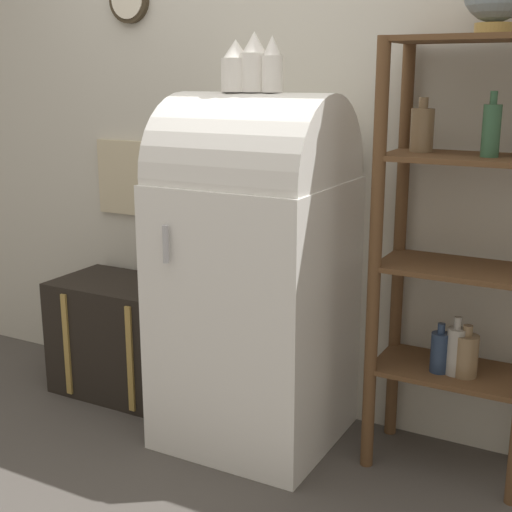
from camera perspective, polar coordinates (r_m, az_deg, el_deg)
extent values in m
plane|color=#4C4742|center=(3.08, -2.06, -15.61)|extent=(12.00, 12.00, 0.00)
cube|color=beige|center=(3.18, 3.07, 10.95)|extent=(7.00, 0.05, 2.70)
cylinder|color=#382D1E|center=(3.61, -10.13, 19.55)|extent=(0.22, 0.03, 0.22)
cube|color=#C6B793|center=(3.62, -9.43, 6.11)|extent=(0.49, 0.02, 0.37)
cube|color=white|center=(3.02, -0.10, -4.55)|extent=(0.70, 0.67, 1.12)
cylinder|color=white|center=(2.88, -0.10, 6.61)|extent=(0.68, 0.64, 0.64)
cylinder|color=#B7B7BC|center=(2.73, -7.23, 0.95)|extent=(0.02, 0.02, 0.15)
cube|color=black|center=(3.58, -10.30, -6.42)|extent=(0.69, 0.42, 0.56)
cube|color=#AD8942|center=(3.55, -14.91, -6.88)|extent=(0.03, 0.01, 0.51)
cube|color=#AD8942|center=(3.32, -10.04, -8.15)|extent=(0.03, 0.01, 0.51)
cylinder|color=brown|center=(2.72, 9.47, -0.81)|extent=(0.05, 0.05, 1.67)
cylinder|color=brown|center=(3.01, 11.39, 0.53)|extent=(0.05, 0.05, 1.67)
cube|color=brown|center=(2.93, 15.38, -8.88)|extent=(0.59, 0.33, 0.02)
cube|color=brown|center=(2.80, 15.94, -0.99)|extent=(0.59, 0.33, 0.02)
cube|color=brown|center=(2.72, 16.55, 7.52)|extent=(0.59, 0.33, 0.02)
cube|color=brown|center=(2.71, 17.20, 16.31)|extent=(0.59, 0.33, 0.02)
cylinder|color=#7F6647|center=(2.85, 16.45, -7.66)|extent=(0.09, 0.09, 0.16)
cylinder|color=#7F6647|center=(2.81, 16.60, -5.73)|extent=(0.04, 0.04, 0.04)
cylinder|color=#9E998E|center=(2.85, 15.69, -7.37)|extent=(0.07, 0.07, 0.19)
cylinder|color=#9E998E|center=(2.81, 15.85, -5.17)|extent=(0.03, 0.03, 0.05)
cylinder|color=#335B3D|center=(2.68, 18.30, 9.48)|extent=(0.06, 0.06, 0.18)
cylinder|color=#335B3D|center=(2.67, 18.49, 11.93)|extent=(0.03, 0.03, 0.05)
cylinder|color=#23334C|center=(2.86, 14.49, -7.48)|extent=(0.07, 0.07, 0.16)
cylinder|color=#23334C|center=(2.83, 14.61, -5.62)|extent=(0.03, 0.03, 0.04)
cylinder|color=#7F6647|center=(2.79, 13.14, 9.78)|extent=(0.09, 0.09, 0.16)
cylinder|color=#7F6647|center=(2.79, 13.26, 11.84)|extent=(0.04, 0.04, 0.04)
cylinder|color=#AD8942|center=(2.71, 18.47, 16.85)|extent=(0.13, 0.13, 0.04)
cylinder|color=white|center=(2.88, -1.62, 14.28)|extent=(0.12, 0.12, 0.13)
cone|color=white|center=(2.88, -1.64, 16.26)|extent=(0.10, 0.10, 0.07)
cylinder|color=white|center=(2.85, -0.09, 14.46)|extent=(0.11, 0.11, 0.15)
cone|color=white|center=(2.85, -0.09, 16.75)|extent=(0.09, 0.09, 0.08)
cylinder|color=white|center=(2.80, 1.29, 14.35)|extent=(0.08, 0.08, 0.14)
cone|color=white|center=(2.81, 1.30, 16.50)|extent=(0.07, 0.07, 0.07)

